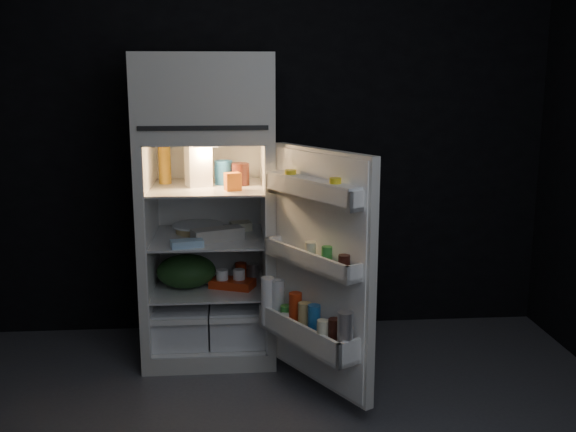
{
  "coord_description": "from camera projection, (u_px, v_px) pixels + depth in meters",
  "views": [
    {
      "loc": [
        -0.03,
        -2.61,
        1.67
      ],
      "look_at": [
        0.26,
        1.0,
        0.9
      ],
      "focal_mm": 42.0,
      "sensor_mm": 36.0,
      "label": 1
    }
  ],
  "objects": [
    {
      "name": "wall_back",
      "position": [
        238.0,
        125.0,
        4.28
      ],
      "size": [
        4.0,
        0.0,
        2.7
      ],
      "primitive_type": "cube",
      "color": "black",
      "rests_on": "ground"
    },
    {
      "name": "wall_front",
      "position": [
        259.0,
        304.0,
        0.96
      ],
      "size": [
        4.0,
        0.0,
        2.7
      ],
      "primitive_type": "cube",
      "color": "black",
      "rests_on": "ground"
    },
    {
      "name": "refrigerator",
      "position": [
        208.0,
        197.0,
        3.97
      ],
      "size": [
        0.76,
        0.71,
        1.78
      ],
      "color": "silver",
      "rests_on": "ground"
    },
    {
      "name": "fridge_door",
      "position": [
        317.0,
        274.0,
        3.39
      ],
      "size": [
        0.53,
        0.72,
        1.22
      ],
      "color": "silver",
      "rests_on": "ground"
    },
    {
      "name": "milk_jug",
      "position": [
        198.0,
        166.0,
        3.9
      ],
      "size": [
        0.17,
        0.17,
        0.24
      ],
      "primitive_type": "cube",
      "rotation": [
        0.0,
        0.0,
        0.31
      ],
      "color": "white",
      "rests_on": "refrigerator"
    },
    {
      "name": "mayo_jar",
      "position": [
        223.0,
        172.0,
        3.98
      ],
      "size": [
        0.13,
        0.13,
        0.14
      ],
      "primitive_type": "cylinder",
      "rotation": [
        0.0,
        0.0,
        0.31
      ],
      "color": "#1B5495",
      "rests_on": "refrigerator"
    },
    {
      "name": "jam_jar",
      "position": [
        241.0,
        174.0,
        3.94
      ],
      "size": [
        0.12,
        0.12,
        0.13
      ],
      "primitive_type": "cylinder",
      "rotation": [
        0.0,
        0.0,
        -0.21
      ],
      "color": "black",
      "rests_on": "refrigerator"
    },
    {
      "name": "amber_bottle",
      "position": [
        165.0,
        165.0,
        3.99
      ],
      "size": [
        0.07,
        0.07,
        0.22
      ],
      "primitive_type": "cylinder",
      "rotation": [
        0.0,
        0.0,
        0.02
      ],
      "color": "#AE7A1B",
      "rests_on": "refrigerator"
    },
    {
      "name": "small_carton",
      "position": [
        233.0,
        182.0,
        3.77
      ],
      "size": [
        0.1,
        0.09,
        0.1
      ],
      "primitive_type": "cube",
      "rotation": [
        0.0,
        0.0,
        0.31
      ],
      "color": "orange",
      "rests_on": "refrigerator"
    },
    {
      "name": "egg_carton",
      "position": [
        218.0,
        234.0,
        3.88
      ],
      "size": [
        0.32,
        0.21,
        0.07
      ],
      "primitive_type": "cube",
      "rotation": [
        0.0,
        0.0,
        0.38
      ],
      "color": "#99958B",
      "rests_on": "refrigerator"
    },
    {
      "name": "pie",
      "position": [
        198.0,
        229.0,
        4.07
      ],
      "size": [
        0.29,
        0.29,
        0.04
      ],
      "primitive_type": "cylinder",
      "rotation": [
        0.0,
        0.0,
        -0.09
      ],
      "color": "tan",
      "rests_on": "refrigerator"
    },
    {
      "name": "flat_package",
      "position": [
        187.0,
        243.0,
        3.73
      ],
      "size": [
        0.19,
        0.13,
        0.04
      ],
      "primitive_type": "cube",
      "rotation": [
        0.0,
        0.0,
        0.23
      ],
      "color": "#96C2E8",
      "rests_on": "refrigerator"
    },
    {
      "name": "wrapped_pkg",
      "position": [
        241.0,
        226.0,
        4.13
      ],
      "size": [
        0.14,
        0.13,
        0.05
      ],
      "primitive_type": "cube",
      "rotation": [
        0.0,
        0.0,
        0.22
      ],
      "color": "beige",
      "rests_on": "refrigerator"
    },
    {
      "name": "produce_bag",
      "position": [
        186.0,
        271.0,
        3.98
      ],
      "size": [
        0.4,
        0.35,
        0.2
      ],
      "primitive_type": "ellipsoid",
      "rotation": [
        0.0,
        0.0,
        -0.17
      ],
      "color": "#193815",
      "rests_on": "refrigerator"
    },
    {
      "name": "yogurt_tray",
      "position": [
        232.0,
        283.0,
        3.99
      ],
      "size": [
        0.29,
        0.22,
        0.05
      ],
      "primitive_type": "cube",
      "rotation": [
        0.0,
        0.0,
        -0.38
      ],
      "color": "#B12D0F",
      "rests_on": "refrigerator"
    },
    {
      "name": "small_can_red",
      "position": [
        241.0,
        270.0,
        4.19
      ],
      "size": [
        0.08,
        0.08,
        0.09
      ],
      "primitive_type": "cylinder",
      "rotation": [
        0.0,
        0.0,
        0.06
      ],
      "color": "#B12D0F",
      "rests_on": "refrigerator"
    },
    {
      "name": "small_can_silver",
      "position": [
        253.0,
        271.0,
        4.17
      ],
      "size": [
        0.09,
        0.09,
        0.09
      ],
      "primitive_type": "cylinder",
      "rotation": [
        0.0,
        0.0,
        -0.32
      ],
      "color": "silver",
      "rests_on": "refrigerator"
    }
  ]
}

